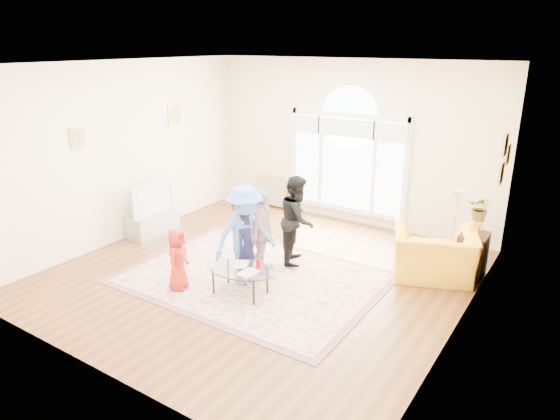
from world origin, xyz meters
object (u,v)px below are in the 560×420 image
Objects in this scene: area_rug at (253,278)px; television at (151,197)px; tv_console at (153,223)px; armchair at (434,254)px; coffee_table at (240,269)px.

television reaches higher than area_rug.
armchair is at bearing 11.69° from tv_console.
armchair is at bearing 11.71° from television.
armchair is (5.04, 1.04, -0.34)m from television.
tv_console is at bearing 169.19° from area_rug.
armchair reaches higher than coffee_table.
coffee_table is (2.89, -1.03, -0.33)m from television.
television reaches higher than coffee_table.
armchair is at bearing 38.52° from coffee_table.
area_rug is 2.89m from television.
television is 5.16m from armchair.
tv_console is at bearing 180.00° from television.
coffee_table is 0.93× the size of armchair.
television is at bearing 169.16° from area_rug.
area_rug is 3.39× the size of television.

